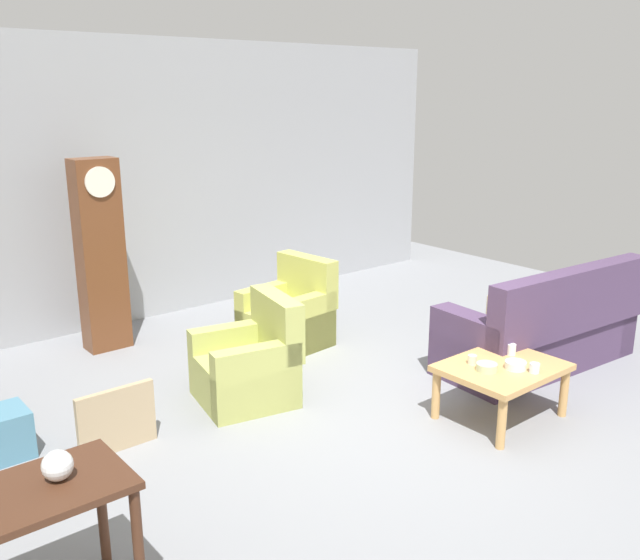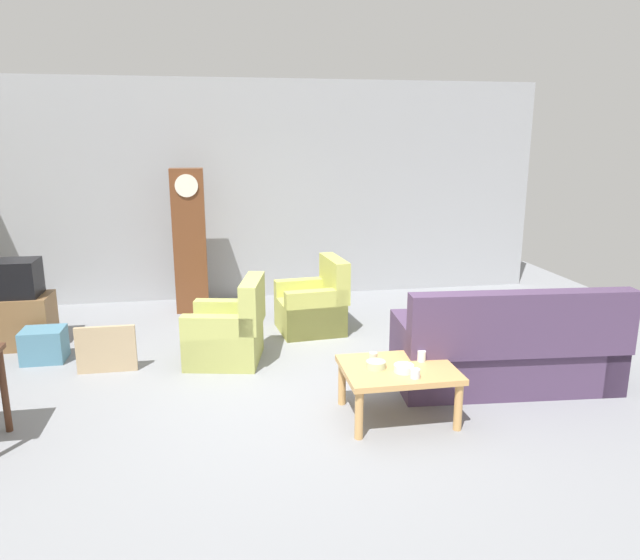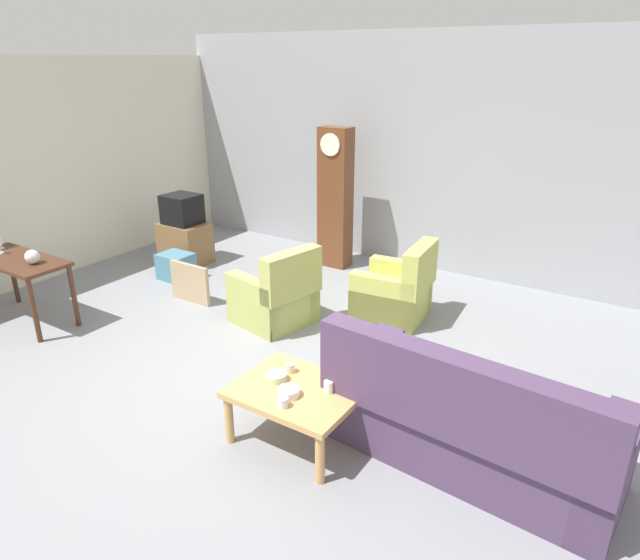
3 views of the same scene
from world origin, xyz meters
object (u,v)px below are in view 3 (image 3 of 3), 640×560
(bowl_white_stacked, at_px, (289,392))
(cup_white_porcelain, at_px, (329,387))
(cup_cream_tall, at_px, (290,368))
(wine_glass_tall, at_px, (0,239))
(armchair_olive_near, at_px, (276,298))
(glass_dome_cloche, at_px, (32,257))
(cup_blue_rimmed, at_px, (283,402))
(framed_picture_leaning, at_px, (190,283))
(tv_crt, at_px, (182,209))
(tv_stand_cabinet, at_px, (185,243))
(bowl_shallow_green, at_px, (276,377))
(storage_box_blue, at_px, (176,266))
(grandfather_clock, at_px, (335,198))
(couch_floral, at_px, (467,425))
(console_table_dark, at_px, (18,268))
(armchair_olive_far, at_px, (396,293))
(coffee_table_wood, at_px, (297,396))

(bowl_white_stacked, bearing_deg, cup_white_porcelain, 41.72)
(cup_cream_tall, bearing_deg, wine_glass_tall, 179.95)
(armchair_olive_near, distance_m, cup_white_porcelain, 2.25)
(glass_dome_cloche, height_order, cup_blue_rimmed, glass_dome_cloche)
(framed_picture_leaning, distance_m, cup_cream_tall, 2.83)
(tv_crt, xyz_separation_m, cup_blue_rimmed, (3.83, -2.76, -0.31))
(tv_crt, distance_m, cup_cream_tall, 4.29)
(tv_stand_cabinet, distance_m, bowl_shallow_green, 4.36)
(storage_box_blue, distance_m, wine_glass_tall, 2.12)
(grandfather_clock, relative_size, tv_stand_cabinet, 2.91)
(couch_floral, bearing_deg, cup_white_porcelain, -161.42)
(grandfather_clock, xyz_separation_m, cup_cream_tall, (1.68, -3.44, -0.49))
(storage_box_blue, xyz_separation_m, cup_blue_rimmed, (3.46, -2.21, 0.32))
(tv_stand_cabinet, relative_size, bowl_shallow_green, 4.03)
(storage_box_blue, bearing_deg, tv_stand_cabinet, 124.00)
(console_table_dark, distance_m, cup_cream_tall, 3.69)
(tv_crt, height_order, framed_picture_leaning, tv_crt)
(tv_crt, bearing_deg, storage_box_blue, -56.00)
(armchair_olive_near, distance_m, framed_picture_leaning, 1.26)
(armchair_olive_far, relative_size, cup_cream_tall, 12.11)
(couch_floral, bearing_deg, framed_picture_leaning, 164.56)
(cup_white_porcelain, distance_m, cup_blue_rimmed, 0.39)
(framed_picture_leaning, distance_m, cup_white_porcelain, 3.24)
(armchair_olive_far, relative_size, grandfather_clock, 0.46)
(glass_dome_cloche, xyz_separation_m, cup_cream_tall, (3.36, 0.09, -0.34))
(cup_cream_tall, bearing_deg, framed_picture_leaning, 151.97)
(storage_box_blue, distance_m, glass_dome_cloche, 1.99)
(storage_box_blue, bearing_deg, grandfather_clock, 47.20)
(cup_white_porcelain, distance_m, bowl_shallow_green, 0.44)
(couch_floral, bearing_deg, cup_blue_rimmed, -149.89)
(tv_crt, bearing_deg, tv_stand_cabinet, 0.00)
(glass_dome_cloche, bearing_deg, couch_floral, 4.04)
(tv_crt, bearing_deg, armchair_olive_near, -20.88)
(framed_picture_leaning, bearing_deg, tv_stand_cabinet, 137.60)
(bowl_white_stacked, bearing_deg, armchair_olive_far, 97.51)
(armchair_olive_near, xyz_separation_m, tv_stand_cabinet, (-2.36, 0.90, -0.00))
(framed_picture_leaning, height_order, cup_white_porcelain, cup_white_porcelain)
(couch_floral, bearing_deg, armchair_olive_near, 155.88)
(couch_floral, xyz_separation_m, cup_cream_tall, (-1.40, -0.25, 0.15))
(wine_glass_tall, bearing_deg, cup_cream_tall, -0.05)
(storage_box_blue, height_order, bowl_white_stacked, bowl_white_stacked)
(couch_floral, relative_size, framed_picture_leaning, 3.60)
(tv_crt, bearing_deg, cup_white_porcelain, -31.05)
(grandfather_clock, distance_m, cup_white_porcelain, 4.13)
(coffee_table_wood, height_order, grandfather_clock, grandfather_clock)
(armchair_olive_near, xyz_separation_m, console_table_dark, (-2.46, -1.53, 0.35))
(couch_floral, xyz_separation_m, tv_stand_cabinet, (-4.99, 2.08, -0.05))
(console_table_dark, xyz_separation_m, framed_picture_leaning, (1.20, 1.42, -0.40))
(framed_picture_leaning, distance_m, bowl_shallow_green, 2.89)
(cup_white_porcelain, relative_size, cup_blue_rimmed, 1.20)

